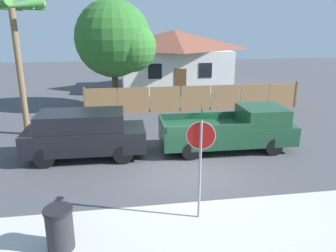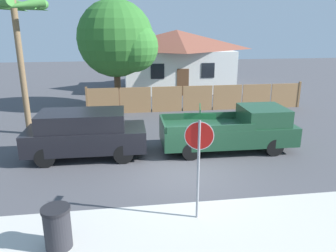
% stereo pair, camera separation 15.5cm
% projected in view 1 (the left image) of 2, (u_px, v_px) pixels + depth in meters
% --- Properties ---
extents(ground_plane, '(80.00, 80.00, 0.00)m').
position_uv_depth(ground_plane, '(184.00, 173.00, 11.64)').
color(ground_plane, '#47474C').
extents(sidewalk_strip, '(36.00, 3.20, 0.01)m').
position_uv_depth(sidewalk_strip, '(213.00, 234.00, 8.24)').
color(sidewalk_strip, beige).
rests_on(sidewalk_strip, ground).
extents(wooden_fence, '(13.40, 0.12, 1.65)m').
position_uv_depth(wooden_fence, '(196.00, 98.00, 20.08)').
color(wooden_fence, '#997047').
rests_on(wooden_fence, ground).
extents(house, '(9.09, 6.25, 4.73)m').
position_uv_depth(house, '(174.00, 59.00, 26.71)').
color(house, white).
rests_on(house, ground).
extents(oak_tree, '(4.82, 4.59, 6.59)m').
position_uv_depth(oak_tree, '(117.00, 41.00, 19.57)').
color(oak_tree, brown).
rests_on(oak_tree, ground).
extents(palm_tree, '(3.04, 3.25, 6.21)m').
position_uv_depth(palm_tree, '(13.00, 18.00, 14.30)').
color(palm_tree, brown).
rests_on(palm_tree, ground).
extents(red_suv, '(4.65, 1.93, 1.87)m').
position_uv_depth(red_suv, '(85.00, 133.00, 12.76)').
color(red_suv, black).
rests_on(red_suv, ground).
extents(orange_pickup, '(5.53, 2.11, 1.81)m').
position_uv_depth(orange_pickup, '(233.00, 129.00, 13.70)').
color(orange_pickup, '#1E472D').
rests_on(orange_pickup, ground).
extents(stop_sign, '(0.79, 0.71, 3.12)m').
position_uv_depth(stop_sign, '(201.00, 145.00, 8.36)').
color(stop_sign, gray).
rests_on(stop_sign, ground).
extents(trash_bin, '(0.67, 0.67, 1.05)m').
position_uv_depth(trash_bin, '(60.00, 228.00, 7.58)').
color(trash_bin, '#28282D').
rests_on(trash_bin, ground).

